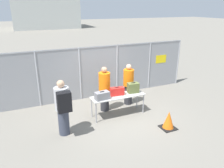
# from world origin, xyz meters

# --- Properties ---
(ground_plane) EXTENTS (120.00, 120.00, 0.00)m
(ground_plane) POSITION_xyz_m (0.00, 0.00, 0.00)
(ground_plane) COLOR slate
(fence_section) EXTENTS (8.82, 0.07, 2.31)m
(fence_section) POSITION_xyz_m (0.02, 1.97, 1.21)
(fence_section) COLOR #9EA0A5
(fence_section) RESTS_ON ground_plane
(inspection_table) EXTENTS (2.05, 0.60, 0.79)m
(inspection_table) POSITION_xyz_m (-0.02, -0.06, 0.73)
(inspection_table) COLOR #B2B2AD
(inspection_table) RESTS_ON ground_plane
(suitcase_grey) EXTENTS (0.54, 0.33, 0.30)m
(suitcase_grey) POSITION_xyz_m (-0.69, -0.14, 0.93)
(suitcase_grey) COLOR slate
(suitcase_grey) RESTS_ON inspection_table
(suitcase_red) EXTENTS (0.53, 0.27, 0.32)m
(suitcase_red) POSITION_xyz_m (-0.04, -0.01, 0.94)
(suitcase_red) COLOR red
(suitcase_red) RESTS_ON inspection_table
(suitcase_olive) EXTENTS (0.45, 0.31, 0.41)m
(suitcase_olive) POSITION_xyz_m (0.63, -0.01, 0.99)
(suitcase_olive) COLOR #566033
(suitcase_olive) RESTS_ON inspection_table
(traveler_hooded) EXTENTS (0.46, 0.71, 1.84)m
(traveler_hooded) POSITION_xyz_m (-2.17, -0.62, 1.01)
(traveler_hooded) COLOR #383D4C
(traveler_hooded) RESTS_ON ground_plane
(security_worker_near) EXTENTS (0.44, 0.44, 1.78)m
(security_worker_near) POSITION_xyz_m (-0.33, 0.53, 0.92)
(security_worker_near) COLOR #2D2D33
(security_worker_near) RESTS_ON ground_plane
(security_worker_far) EXTENTS (0.43, 0.43, 1.73)m
(security_worker_far) POSITION_xyz_m (0.80, 0.68, 0.89)
(security_worker_far) COLOR #2D2D33
(security_worker_far) RESTS_ON ground_plane
(utility_trailer) EXTENTS (3.28, 2.16, 0.64)m
(utility_trailer) POSITION_xyz_m (1.22, 4.52, 0.38)
(utility_trailer) COLOR #4C6B47
(utility_trailer) RESTS_ON ground_plane
(distant_hangar) EXTENTS (11.40, 8.13, 7.17)m
(distant_hangar) POSITION_xyz_m (2.39, 37.01, 3.59)
(distant_hangar) COLOR #B2B7B2
(distant_hangar) RESTS_ON ground_plane
(traffic_cone) EXTENTS (0.50, 0.50, 0.62)m
(traffic_cone) POSITION_xyz_m (1.13, -1.63, 0.29)
(traffic_cone) COLOR black
(traffic_cone) RESTS_ON ground_plane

